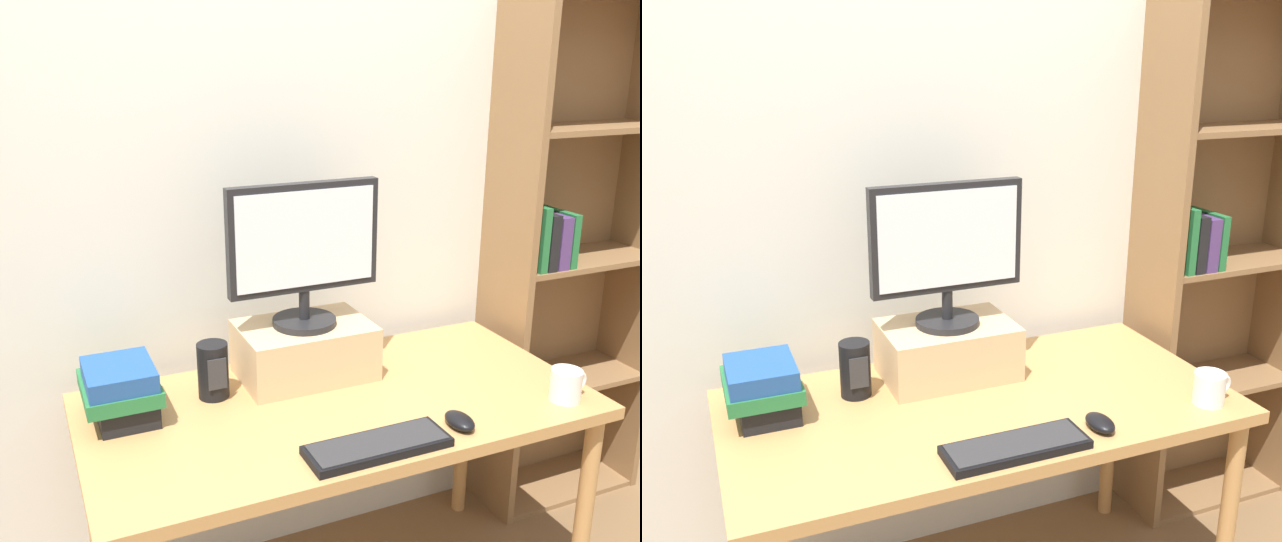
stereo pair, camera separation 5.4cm
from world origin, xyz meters
The scene contains 10 objects.
back_wall centered at (0.00, 0.46, 1.30)m, with size 7.00×0.08×2.60m.
desk centered at (0.00, 0.00, 0.67)m, with size 1.43×0.72×0.75m.
bookshelf_unit centered at (1.08, 0.31, 0.96)m, with size 0.65×0.28×1.91m.
riser_box centered at (-0.02, 0.19, 0.83)m, with size 0.39×0.26×0.16m.
computer_monitor centered at (-0.02, 0.19, 1.15)m, with size 0.46×0.19×0.43m.
keyboard centered at (-0.02, -0.28, 0.76)m, with size 0.37×0.13×0.02m.
computer_mouse centered at (0.23, -0.26, 0.77)m, with size 0.06×0.10×0.04m.
book_stack centered at (-0.57, 0.15, 0.83)m, with size 0.20×0.25×0.16m.
coffee_mug centered at (0.59, -0.25, 0.80)m, with size 0.12×0.09×0.09m.
desk_speaker centered at (-0.32, 0.17, 0.83)m, with size 0.09×0.09×0.16m.
Camera 2 is at (-0.73, -1.66, 1.71)m, focal length 40.00 mm.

